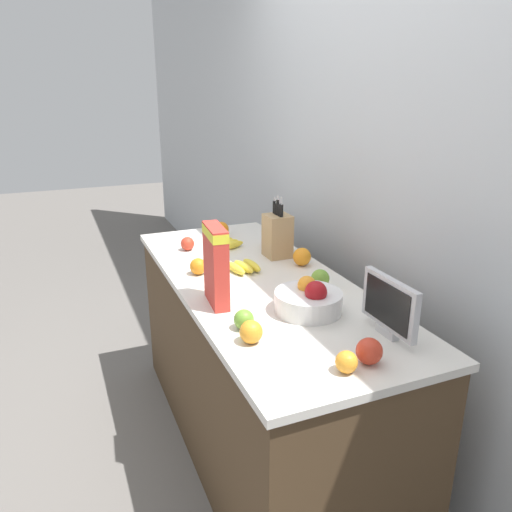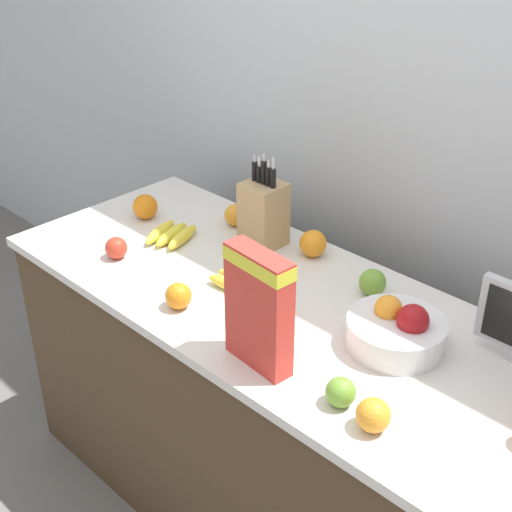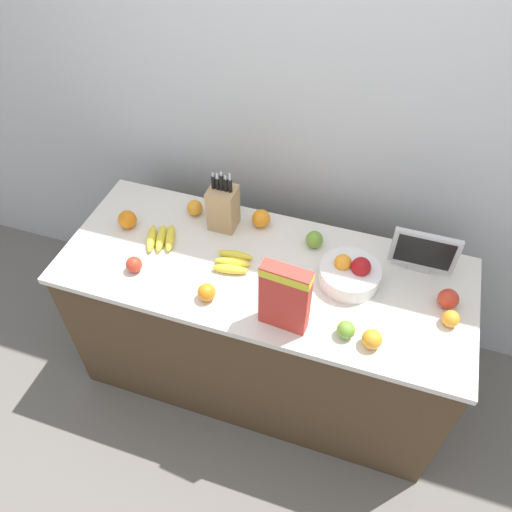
{
  "view_description": "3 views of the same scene",
  "coord_description": "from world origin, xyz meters",
  "px_view_note": "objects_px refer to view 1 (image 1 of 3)",
  "views": [
    {
      "loc": [
        1.88,
        -0.8,
        1.68
      ],
      "look_at": [
        -0.06,
        0.01,
        0.96
      ],
      "focal_mm": 35.0,
      "sensor_mm": 36.0,
      "label": 1
    },
    {
      "loc": [
        1.15,
        -1.27,
        1.97
      ],
      "look_at": [
        -0.06,
        -0.03,
        0.99
      ],
      "focal_mm": 50.0,
      "sensor_mm": 36.0,
      "label": 2
    },
    {
      "loc": [
        0.42,
        -1.39,
        2.48
      ],
      "look_at": [
        -0.04,
        0.02,
        0.9
      ],
      "focal_mm": 35.0,
      "sensor_mm": 36.0,
      "label": 3
    }
  ],
  "objects_px": {
    "banana_bunch_left": "(244,267)",
    "orange_mid_right": "(346,362)",
    "banana_bunch_right": "(225,244)",
    "orange_near_bowl": "(198,266)",
    "small_monitor": "(389,305)",
    "orange_by_cereal": "(270,240)",
    "apple_rear": "(320,278)",
    "orange_back_center": "(251,332)",
    "orange_mid_left": "(221,229)",
    "orange_front_right": "(302,257)",
    "apple_front": "(187,244)",
    "apple_middle": "(244,319)",
    "fruit_bowl": "(309,300)",
    "apple_near_bananas": "(369,351)",
    "cereal_box": "(216,262)",
    "knife_block": "(277,235)"
  },
  "relations": [
    {
      "from": "banana_bunch_right",
      "to": "apple_near_bananas",
      "type": "relative_size",
      "value": 2.42
    },
    {
      "from": "apple_rear",
      "to": "orange_by_cereal",
      "type": "bearing_deg",
      "value": 176.96
    },
    {
      "from": "orange_mid_right",
      "to": "orange_near_bowl",
      "type": "xyz_separation_m",
      "value": [
        -0.96,
        -0.18,
        0.0
      ]
    },
    {
      "from": "fruit_bowl",
      "to": "orange_front_right",
      "type": "distance_m",
      "value": 0.51
    },
    {
      "from": "apple_rear",
      "to": "small_monitor",
      "type": "bearing_deg",
      "value": -0.13
    },
    {
      "from": "banana_bunch_left",
      "to": "apple_near_bananas",
      "type": "xyz_separation_m",
      "value": [
        0.9,
        0.06,
        0.02
      ]
    },
    {
      "from": "banana_bunch_left",
      "to": "banana_bunch_right",
      "type": "height_order",
      "value": "same"
    },
    {
      "from": "orange_front_right",
      "to": "fruit_bowl",
      "type": "bearing_deg",
      "value": -24.66
    },
    {
      "from": "banana_bunch_right",
      "to": "orange_front_right",
      "type": "xyz_separation_m",
      "value": [
        0.4,
        0.24,
        0.02
      ]
    },
    {
      "from": "banana_bunch_left",
      "to": "apple_rear",
      "type": "bearing_deg",
      "value": 36.6
    },
    {
      "from": "apple_near_bananas",
      "to": "orange_near_bowl",
      "type": "height_order",
      "value": "apple_near_bananas"
    },
    {
      "from": "apple_near_bananas",
      "to": "orange_back_center",
      "type": "distance_m",
      "value": 0.39
    },
    {
      "from": "apple_middle",
      "to": "orange_by_cereal",
      "type": "distance_m",
      "value": 0.95
    },
    {
      "from": "fruit_bowl",
      "to": "banana_bunch_right",
      "type": "height_order",
      "value": "fruit_bowl"
    },
    {
      "from": "banana_bunch_right",
      "to": "orange_back_center",
      "type": "bearing_deg",
      "value": -14.53
    },
    {
      "from": "fruit_bowl",
      "to": "apple_middle",
      "type": "bearing_deg",
      "value": -82.0
    },
    {
      "from": "orange_by_cereal",
      "to": "cereal_box",
      "type": "bearing_deg",
      "value": -39.89
    },
    {
      "from": "fruit_bowl",
      "to": "cereal_box",
      "type": "bearing_deg",
      "value": -124.47
    },
    {
      "from": "banana_bunch_left",
      "to": "apple_middle",
      "type": "xyz_separation_m",
      "value": [
        0.54,
        -0.21,
        0.02
      ]
    },
    {
      "from": "banana_bunch_left",
      "to": "orange_mid_right",
      "type": "relative_size",
      "value": 2.49
    },
    {
      "from": "small_monitor",
      "to": "apple_rear",
      "type": "relative_size",
      "value": 3.47
    },
    {
      "from": "orange_near_bowl",
      "to": "orange_by_cereal",
      "type": "relative_size",
      "value": 1.0
    },
    {
      "from": "small_monitor",
      "to": "fruit_bowl",
      "type": "bearing_deg",
      "value": -150.17
    },
    {
      "from": "cereal_box",
      "to": "fruit_bowl",
      "type": "distance_m",
      "value": 0.38
    },
    {
      "from": "orange_back_center",
      "to": "orange_mid_left",
      "type": "distance_m",
      "value": 1.23
    },
    {
      "from": "banana_bunch_left",
      "to": "apple_front",
      "type": "bearing_deg",
      "value": -157.93
    },
    {
      "from": "fruit_bowl",
      "to": "orange_back_center",
      "type": "bearing_deg",
      "value": -64.34
    },
    {
      "from": "apple_middle",
      "to": "orange_front_right",
      "type": "height_order",
      "value": "orange_front_right"
    },
    {
      "from": "orange_by_cereal",
      "to": "orange_front_right",
      "type": "bearing_deg",
      "value": 3.87
    },
    {
      "from": "apple_front",
      "to": "apple_middle",
      "type": "height_order",
      "value": "apple_middle"
    },
    {
      "from": "orange_near_bowl",
      "to": "banana_bunch_right",
      "type": "bearing_deg",
      "value": 143.12
    },
    {
      "from": "apple_front",
      "to": "orange_near_bowl",
      "type": "relative_size",
      "value": 0.93
    },
    {
      "from": "knife_block",
      "to": "apple_front",
      "type": "bearing_deg",
      "value": -124.2
    },
    {
      "from": "banana_bunch_right",
      "to": "orange_by_cereal",
      "type": "distance_m",
      "value": 0.24
    },
    {
      "from": "banana_bunch_right",
      "to": "orange_back_center",
      "type": "xyz_separation_m",
      "value": [
        1.0,
        -0.26,
        0.02
      ]
    },
    {
      "from": "fruit_bowl",
      "to": "banana_bunch_left",
      "type": "distance_m",
      "value": 0.51
    },
    {
      "from": "fruit_bowl",
      "to": "orange_mid_right",
      "type": "distance_m",
      "value": 0.43
    },
    {
      "from": "small_monitor",
      "to": "orange_by_cereal",
      "type": "xyz_separation_m",
      "value": [
        -1.06,
        0.03,
        -0.07
      ]
    },
    {
      "from": "orange_back_center",
      "to": "apple_middle",
      "type": "bearing_deg",
      "value": 172.38
    },
    {
      "from": "small_monitor",
      "to": "orange_back_center",
      "type": "height_order",
      "value": "small_monitor"
    },
    {
      "from": "orange_near_bowl",
      "to": "orange_mid_left",
      "type": "distance_m",
      "value": 0.59
    },
    {
      "from": "orange_mid_left",
      "to": "orange_front_right",
      "type": "bearing_deg",
      "value": 19.02
    },
    {
      "from": "apple_near_bananas",
      "to": "apple_middle",
      "type": "height_order",
      "value": "apple_near_bananas"
    },
    {
      "from": "apple_near_bananas",
      "to": "orange_mid_right",
      "type": "relative_size",
      "value": 1.21
    },
    {
      "from": "banana_bunch_right",
      "to": "orange_near_bowl",
      "type": "xyz_separation_m",
      "value": [
        0.33,
        -0.24,
        0.02
      ]
    },
    {
      "from": "banana_bunch_right",
      "to": "apple_rear",
      "type": "relative_size",
      "value": 2.56
    },
    {
      "from": "cereal_box",
      "to": "apple_front",
      "type": "height_order",
      "value": "cereal_box"
    },
    {
      "from": "apple_rear",
      "to": "orange_back_center",
      "type": "height_order",
      "value": "same"
    },
    {
      "from": "banana_bunch_left",
      "to": "orange_by_cereal",
      "type": "xyz_separation_m",
      "value": [
        -0.29,
        0.26,
        0.02
      ]
    },
    {
      "from": "apple_middle",
      "to": "orange_mid_right",
      "type": "xyz_separation_m",
      "value": [
        0.38,
        0.18,
        -0.0
      ]
    }
  ]
}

